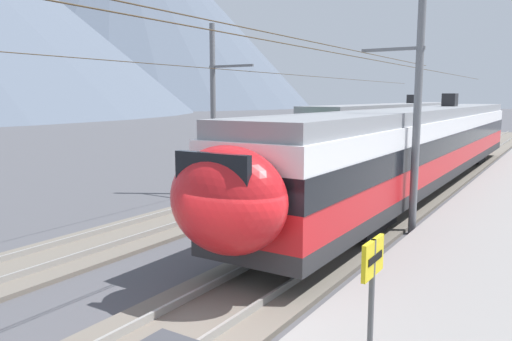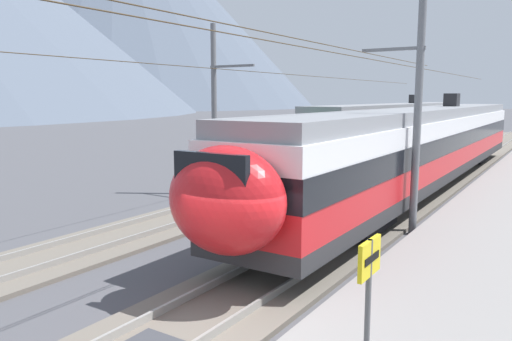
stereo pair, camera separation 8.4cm
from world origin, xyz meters
TOP-DOWN VIEW (x-y plane):
  - ground_plane at (0.00, 0.00)m, footprint 400.00×400.00m
  - track_near at (0.00, 0.79)m, footprint 120.00×3.00m
  - track_far at (0.00, 6.49)m, footprint 120.00×3.00m
  - train_near_platform at (16.42, 0.79)m, footprint 32.83×2.93m
  - train_far_track at (30.30, 6.49)m, footprint 30.06×2.95m
  - catenary_mast_mid at (8.49, -0.78)m, footprint 44.83×2.01m
  - catenary_mast_far_side at (10.34, 8.30)m, footprint 44.83×2.26m
  - platform_sign at (-1.05, -2.90)m, footprint 0.70×0.08m
  - mountain_right_ridge at (150.45, 167.80)m, footprint 171.08×171.08m

SIDE VIEW (x-z plane):
  - ground_plane at x=0.00m, z-range 0.00..0.00m
  - track_near at x=0.00m, z-range -0.07..0.21m
  - track_far at x=0.00m, z-range -0.07..0.21m
  - platform_sign at x=-1.05m, z-range 0.87..2.98m
  - train_far_track at x=30.30m, z-range 0.09..4.36m
  - train_near_platform at x=16.42m, z-range 0.10..4.37m
  - catenary_mast_mid at x=8.49m, z-range 0.20..7.53m
  - catenary_mast_far_side at x=10.34m, z-range 0.18..7.68m
  - mountain_right_ridge at x=150.45m, z-range 0.00..92.14m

